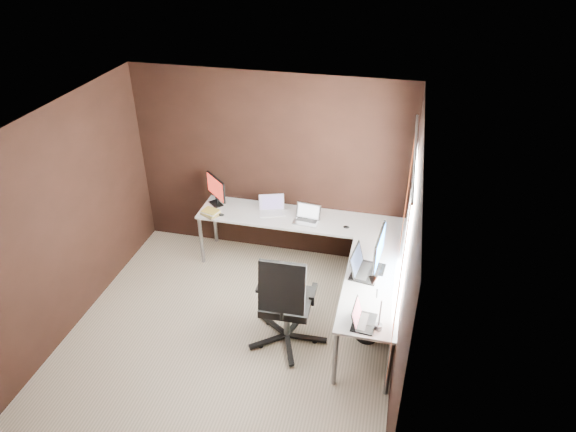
# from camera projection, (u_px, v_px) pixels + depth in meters

# --- Properties ---
(room) EXTENTS (3.60, 3.60, 2.50)m
(room) POSITION_uv_depth(u_px,v_px,m) (258.00, 242.00, 5.13)
(room) COLOR beige
(room) RESTS_ON ground
(desk) EXTENTS (2.65, 2.25, 0.73)m
(desk) POSITION_uv_depth(u_px,v_px,m) (322.00, 244.00, 6.15)
(desk) COLOR white
(desk) RESTS_ON ground
(drawer_pedestal) EXTENTS (0.42, 0.50, 0.60)m
(drawer_pedestal) POSITION_uv_depth(u_px,v_px,m) (369.00, 271.00, 6.32)
(drawer_pedestal) COLOR white
(drawer_pedestal) RESTS_ON ground
(monitor_left) EXTENTS (0.35, 0.33, 0.40)m
(monitor_left) POSITION_uv_depth(u_px,v_px,m) (216.00, 189.00, 6.76)
(monitor_left) COLOR black
(monitor_left) RESTS_ON desk
(monitor_right) EXTENTS (0.16, 0.57, 0.47)m
(monitor_right) POSITION_uv_depth(u_px,v_px,m) (379.00, 249.00, 5.51)
(monitor_right) COLOR black
(monitor_right) RESTS_ON desk
(laptop_white) EXTENTS (0.38, 0.33, 0.22)m
(laptop_white) POSITION_uv_depth(u_px,v_px,m) (272.00, 209.00, 6.68)
(laptop_white) COLOR white
(laptop_white) RESTS_ON desk
(laptop_silver) EXTENTS (0.34, 0.26, 0.21)m
(laptop_silver) POSITION_uv_depth(u_px,v_px,m) (307.00, 218.00, 6.49)
(laptop_silver) COLOR silver
(laptop_silver) RESTS_ON desk
(laptop_black_big) EXTENTS (0.34, 0.44, 0.27)m
(laptop_black_big) POSITION_uv_depth(u_px,v_px,m) (362.00, 267.00, 5.58)
(laptop_black_big) COLOR black
(laptop_black_big) RESTS_ON desk
(laptop_black_small) EXTENTS (0.24, 0.32, 0.21)m
(laptop_black_small) POSITION_uv_depth(u_px,v_px,m) (361.00, 319.00, 4.91)
(laptop_black_small) COLOR black
(laptop_black_small) RESTS_ON desk
(book_stack) EXTENTS (0.28, 0.26, 0.07)m
(book_stack) POSITION_uv_depth(u_px,v_px,m) (211.00, 213.00, 6.62)
(book_stack) COLOR olive
(book_stack) RESTS_ON desk
(mouse_left) EXTENTS (0.09, 0.06, 0.03)m
(mouse_left) POSITION_uv_depth(u_px,v_px,m) (221.00, 215.00, 6.61)
(mouse_left) COLOR black
(mouse_left) RESTS_ON desk
(mouse_corner) EXTENTS (0.09, 0.06, 0.03)m
(mouse_corner) POSITION_uv_depth(u_px,v_px,m) (346.00, 227.00, 6.35)
(mouse_corner) COLOR black
(mouse_corner) RESTS_ON desk
(desk_lamp) EXTENTS (0.18, 0.21, 0.53)m
(desk_lamp) POSITION_uv_depth(u_px,v_px,m) (375.00, 297.00, 4.75)
(desk_lamp) COLOR slate
(desk_lamp) RESTS_ON desk
(office_chair) EXTENTS (0.68, 0.68, 1.21)m
(office_chair) POSITION_uv_depth(u_px,v_px,m) (286.00, 317.00, 5.54)
(office_chair) COLOR black
(office_chair) RESTS_ON ground
(wastebasket) EXTENTS (0.32, 0.32, 0.29)m
(wastebasket) POSITION_uv_depth(u_px,v_px,m) (367.00, 327.00, 5.70)
(wastebasket) COLOR black
(wastebasket) RESTS_ON ground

